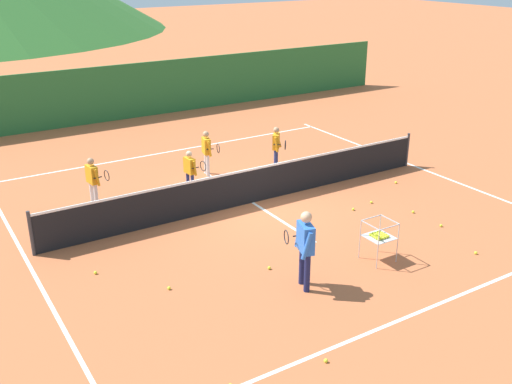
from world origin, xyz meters
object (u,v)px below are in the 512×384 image
object	(u,v)px
instructor	(305,243)
student_1	(190,168)
ball_cart	(379,236)
tennis_ball_11	(326,361)
tennis_net	(252,185)
tennis_ball_0	(396,182)
tennis_ball_10	(95,273)
tennis_ball_3	(413,212)
student_0	(93,178)
tennis_ball_7	(371,202)
tennis_ball_1	(269,268)
tennis_ball_8	(169,288)
tennis_ball_5	(441,225)
tennis_ball_4	(476,253)
tennis_ball_6	(353,209)
student_2	(207,149)
student_3	(276,144)

from	to	relation	value
instructor	student_1	xyz separation A→B (m)	(0.27, 5.61, -0.23)
ball_cart	tennis_ball_11	xyz separation A→B (m)	(-3.09, -2.16, -0.55)
tennis_net	tennis_ball_0	bearing A→B (deg)	-12.89
tennis_ball_10	tennis_ball_3	bearing A→B (deg)	-8.82
student_0	tennis_ball_3	world-z (taller)	student_0
tennis_ball_0	tennis_ball_7	bearing A→B (deg)	-155.40
tennis_ball_1	tennis_ball_8	size ratio (longest dim) A/B	1.00
instructor	student_0	distance (m)	6.55
ball_cart	tennis_ball_5	size ratio (longest dim) A/B	13.22
tennis_ball_8	tennis_ball_11	size ratio (longest dim) A/B	1.00
instructor	tennis_ball_1	bearing A→B (deg)	101.19
tennis_ball_0	tennis_ball_10	distance (m)	9.02
student_1	tennis_ball_1	bearing A→B (deg)	-95.68
tennis_ball_4	tennis_ball_6	xyz separation A→B (m)	(-0.71, 3.28, 0.00)
student_1	tennis_ball_6	xyz separation A→B (m)	(3.06, -3.22, -0.72)
tennis_ball_7	tennis_ball_10	size ratio (longest dim) A/B	1.00
tennis_net	student_2	xyz separation A→B (m)	(-0.02, 2.54, 0.31)
instructor	student_1	distance (m)	5.62
instructor	ball_cart	size ratio (longest dim) A/B	1.82
student_3	tennis_ball_5	xyz separation A→B (m)	(1.10, -5.56, -0.77)
instructor	tennis_ball_11	world-z (taller)	instructor
student_2	tennis_ball_0	xyz separation A→B (m)	(4.28, -3.52, -0.78)
tennis_ball_3	student_3	bearing A→B (deg)	103.81
tennis_ball_6	tennis_ball_11	size ratio (longest dim) A/B	1.00
tennis_ball_3	tennis_ball_5	bearing A→B (deg)	-91.84
tennis_ball_5	tennis_ball_8	bearing A→B (deg)	173.25
tennis_ball_6	student_0	bearing A→B (deg)	145.97
tennis_ball_3	student_0	bearing A→B (deg)	145.20
tennis_ball_8	tennis_ball_1	bearing A→B (deg)	-9.62
ball_cart	tennis_ball_11	size ratio (longest dim) A/B	13.22
tennis_ball_8	tennis_ball_10	xyz separation A→B (m)	(-1.04, 1.36, 0.00)
student_0	ball_cart	distance (m)	7.43
student_0	student_2	world-z (taller)	student_2
student_2	tennis_ball_8	distance (m)	6.61
tennis_ball_3	tennis_ball_7	xyz separation A→B (m)	(-0.48, 1.04, 0.00)
student_3	tennis_ball_5	world-z (taller)	student_3
student_3	tennis_ball_10	bearing A→B (deg)	-153.28
tennis_ball_4	tennis_ball_5	bearing A→B (deg)	72.22
tennis_ball_3	tennis_ball_7	size ratio (longest dim) A/B	1.00
tennis_ball_4	student_1	bearing A→B (deg)	120.14
student_2	tennis_ball_10	world-z (taller)	student_2
student_2	tennis_ball_7	xyz separation A→B (m)	(2.68, -4.25, -0.78)
student_0	tennis_ball_7	bearing A→B (deg)	-30.21
instructor	tennis_ball_1	world-z (taller)	instructor
student_0	student_1	xyz separation A→B (m)	(2.51, -0.54, -0.05)
tennis_ball_4	tennis_ball_11	distance (m)	5.26
student_3	tennis_ball_7	bearing A→B (deg)	-79.58
student_3	instructor	bearing A→B (deg)	-119.16
student_2	tennis_ball_7	world-z (taller)	student_2
tennis_ball_8	tennis_ball_10	size ratio (longest dim) A/B	1.00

